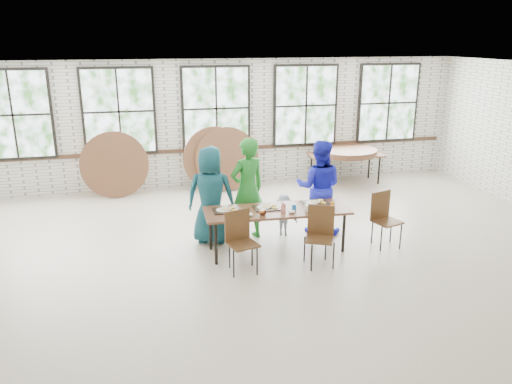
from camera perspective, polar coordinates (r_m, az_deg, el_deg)
room at (r=11.85m, az=-4.57°, el=9.28°), size 12.00×12.00×12.00m
dining_table at (r=8.29m, az=2.41°, el=-2.32°), size 2.43×0.89×0.74m
chair_near_left at (r=7.67m, az=-1.83°, el=-5.02°), size 0.51×0.50×0.95m
chair_near_right at (r=7.94m, az=7.34°, el=-4.37°), size 0.55×0.54×0.95m
chair_spare at (r=8.85m, az=14.38°, el=-2.47°), size 0.52×0.51×0.95m
adult_teal at (r=8.65m, az=-5.19°, el=-0.36°), size 0.97×0.78×1.72m
adult_green at (r=8.74m, az=-0.99°, el=0.32°), size 0.78×0.65×1.84m
toddler at (r=9.06m, az=3.18°, el=-2.63°), size 0.57×0.47×0.77m
adult_blue at (r=9.12m, az=7.19°, el=0.55°), size 1.03×0.94×1.73m
storage_table at (r=12.42m, az=10.20°, el=4.07°), size 1.85×0.87×0.74m
tabletop_clutter at (r=8.27m, az=3.05°, el=-1.83°), size 2.00×0.59×0.11m
round_tops_stacked at (r=12.39m, az=10.23°, el=4.60°), size 1.50×1.50×0.13m
round_tops_leaning at (r=11.63m, az=-7.92°, el=3.53°), size 4.05×0.43×1.49m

